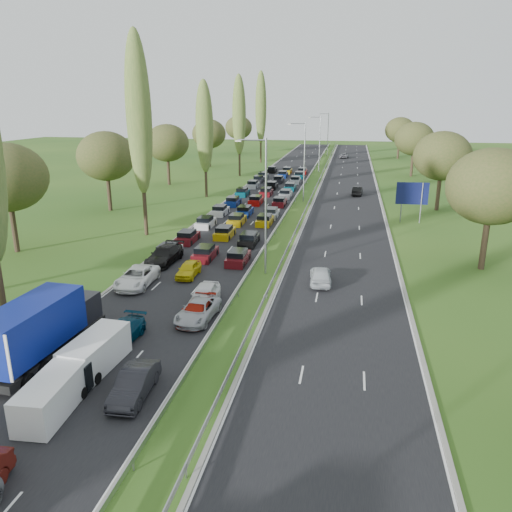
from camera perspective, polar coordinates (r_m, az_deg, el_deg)
The scene contains 24 objects.
ground at distance 80.81m, azimuth 5.56°, elevation 6.49°, with size 260.00×260.00×0.00m, color #214A17.
near_carriageway at distance 84.11m, azimuth 1.11°, elevation 6.99°, with size 10.50×215.00×0.04m, color black.
far_carriageway at distance 82.95m, azimuth 10.40°, elevation 6.57°, with size 10.50×215.00×0.04m, color black.
central_reservation at distance 83.16m, azimuth 5.73°, elevation 7.18°, with size 2.36×215.00×0.32m.
lamp_columns at distance 77.95m, azimuth 5.54°, elevation 10.57°, with size 0.18×140.18×12.00m.
poplar_row at distance 71.20m, azimuth -8.49°, elevation 15.00°, with size 2.80×127.80×22.44m.
woodland_left at distance 70.68m, azimuth -18.03°, elevation 10.53°, with size 8.00×166.00×11.10m.
woodland_right at distance 67.31m, azimuth 21.62°, elevation 9.88°, with size 8.00×153.00×11.10m.
traffic_queue_fill at distance 79.35m, azimuth 0.53°, elevation 6.70°, with size 9.11×68.93×0.80m.
near_car_2 at distance 43.14m, azimuth -13.46°, elevation -2.34°, with size 2.51×5.45×1.51m, color white.
near_car_3 at distance 48.62m, azimuth -10.42°, elevation 0.12°, with size 2.25×5.53×1.60m, color black.
near_car_7 at distance 33.43m, azimuth -15.19°, elevation -8.51°, with size 1.86×4.58×1.33m, color #042C46.
near_car_8 at distance 44.57m, azimuth -7.72°, elevation -1.51°, with size 1.56×3.89×1.32m, color gold.
near_car_9 at distance 27.65m, azimuth -13.73°, elevation -14.00°, with size 1.53×4.39×1.45m, color black.
near_car_10 at distance 35.80m, azimuth -6.66°, elevation -6.21°, with size 2.25×4.87×1.35m, color #A7AAB0.
near_car_11 at distance 35.82m, azimuth -6.82°, elevation -6.24°, with size 1.84×4.52×1.31m, color #9D1809.
near_car_12 at distance 38.25m, azimuth -5.91°, elevation -4.45°, with size 1.85×4.59×1.56m, color white.
far_car_0 at distance 42.80m, azimuth 7.40°, elevation -2.17°, with size 1.77×4.39×1.50m, color silver.
far_car_1 at distance 85.49m, azimuth 11.51°, elevation 7.31°, with size 1.51×4.33×1.43m, color black.
far_car_2 at distance 143.81m, azimuth 10.03°, elevation 11.25°, with size 2.24×4.87×1.35m, color slate.
blue_lorry at distance 32.34m, azimuth -23.27°, elevation -7.62°, with size 2.59×9.33×3.94m.
white_van_front at distance 27.58m, azimuth -22.04°, elevation -14.39°, with size 1.84×4.68×1.88m.
white_van_rear at distance 30.88m, azimuth -17.64°, elevation -10.27°, with size 1.94×4.95×1.99m.
direction_sign at distance 66.66m, azimuth 17.42°, elevation 6.64°, with size 4.00×0.31×5.20m.
Camera 1 is at (11.66, 0.88, 14.81)m, focal length 35.00 mm.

